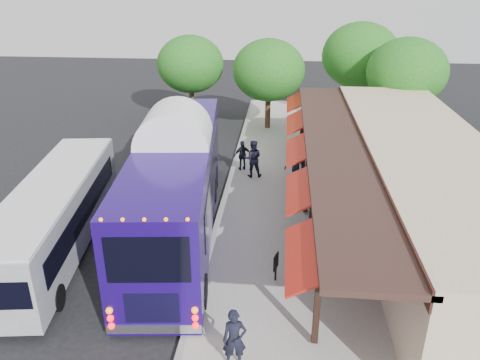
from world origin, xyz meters
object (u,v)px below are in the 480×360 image
at_px(ped_a, 234,339).
at_px(sign_board, 276,263).
at_px(city_bus, 56,213).
at_px(ped_c, 243,155).
at_px(coach_bus, 177,180).
at_px(ped_d, 296,165).
at_px(ped_b, 253,159).

bearing_deg(ped_a, sign_board, 65.98).
distance_m(city_bus, ped_c, 10.46).
bearing_deg(sign_board, coach_bus, 157.36).
xyz_separation_m(city_bus, ped_d, (9.10, 7.01, -0.48)).
height_order(city_bus, sign_board, city_bus).
xyz_separation_m(ped_c, ped_d, (2.80, -1.32, 0.10)).
relative_size(ped_c, ped_d, 0.89).
bearing_deg(ped_a, ped_c, 84.39).
relative_size(ped_d, sign_board, 1.77).
bearing_deg(ped_b, sign_board, 93.80).
relative_size(city_bus, sign_board, 10.31).
bearing_deg(ped_a, city_bus, 133.77).
bearing_deg(ped_a, ped_b, 82.01).
relative_size(ped_b, ped_c, 1.21).
bearing_deg(ped_b, ped_a, 86.76).
height_order(ped_a, ped_d, ped_d).
height_order(ped_a, sign_board, ped_a).
bearing_deg(coach_bus, ped_a, -73.05).
bearing_deg(ped_c, city_bus, 30.41).
height_order(city_bus, ped_b, city_bus).
relative_size(coach_bus, ped_c, 8.31).
xyz_separation_m(coach_bus, ped_a, (3.07, -7.30, -1.24)).
height_order(ped_d, sign_board, ped_d).
bearing_deg(city_bus, ped_b, 39.83).
bearing_deg(ped_b, city_bus, 42.26).
bearing_deg(ped_a, ped_d, 71.96).
bearing_deg(sign_board, ped_a, -86.91).
distance_m(ped_c, ped_d, 3.10).
bearing_deg(ped_b, coach_bus, 59.51).
distance_m(ped_c, sign_board, 10.01).
relative_size(city_bus, ped_a, 6.05).
height_order(ped_b, ped_d, ped_b).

